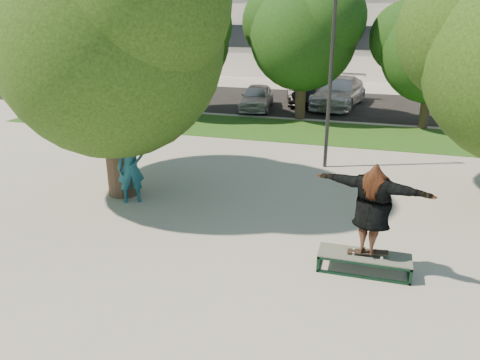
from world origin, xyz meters
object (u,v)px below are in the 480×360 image
(car_dark, at_px, (301,91))
(grind_box, at_px, (364,263))
(bystander, at_px, (130,167))
(car_grey, at_px, (311,89))
(car_silver_b, at_px, (339,92))
(lamppost, at_px, (331,70))
(tree_left, at_px, (108,30))
(car_silver_a, at_px, (257,97))

(car_dark, bearing_deg, grind_box, -88.34)
(bystander, height_order, car_grey, bystander)
(grind_box, height_order, car_silver_b, car_silver_b)
(lamppost, height_order, grind_box, lamppost)
(tree_left, distance_m, grind_box, 8.38)
(lamppost, distance_m, car_dark, 11.43)
(lamppost, distance_m, car_silver_b, 10.74)
(car_dark, height_order, car_grey, car_dark)
(bystander, relative_size, car_dark, 0.47)
(car_dark, bearing_deg, car_silver_a, -140.68)
(grind_box, height_order, car_grey, car_grey)
(grind_box, relative_size, car_silver_b, 0.34)
(car_silver_a, bearing_deg, bystander, -97.32)
(bystander, relative_size, car_grey, 0.40)
(grind_box, bearing_deg, car_dark, 103.32)
(tree_left, xyz_separation_m, car_silver_a, (0.79, 12.41, -3.79))
(bystander, distance_m, car_grey, 16.13)
(car_grey, bearing_deg, car_dark, -131.02)
(car_silver_a, distance_m, car_silver_b, 4.46)
(tree_left, distance_m, car_dark, 15.47)
(grind_box, distance_m, car_silver_a, 16.08)
(grind_box, bearing_deg, lamppost, 103.18)
(lamppost, relative_size, car_grey, 1.24)
(car_grey, xyz_separation_m, car_silver_b, (1.63, -1.04, 0.08))
(lamppost, bearing_deg, bystander, -136.63)
(tree_left, distance_m, lamppost, 6.70)
(car_grey, bearing_deg, bystander, -104.48)
(tree_left, bearing_deg, lamppost, 36.42)
(lamppost, distance_m, car_grey, 11.95)
(car_dark, height_order, car_silver_b, car_silver_b)
(bystander, bearing_deg, car_silver_a, 57.49)
(lamppost, height_order, bystander, lamppost)
(car_silver_b, bearing_deg, lamppost, -78.69)
(car_grey, distance_m, car_silver_b, 1.93)
(car_dark, bearing_deg, bystander, -109.48)
(tree_left, xyz_separation_m, car_dark, (2.70, 14.77, -3.74))
(tree_left, height_order, car_silver_b, tree_left)
(grind_box, distance_m, bystander, 6.54)
(grind_box, distance_m, car_grey, 18.28)
(car_silver_b, bearing_deg, bystander, -97.13)
(car_silver_a, bearing_deg, car_grey, 45.17)
(car_dark, distance_m, car_silver_b, 2.13)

